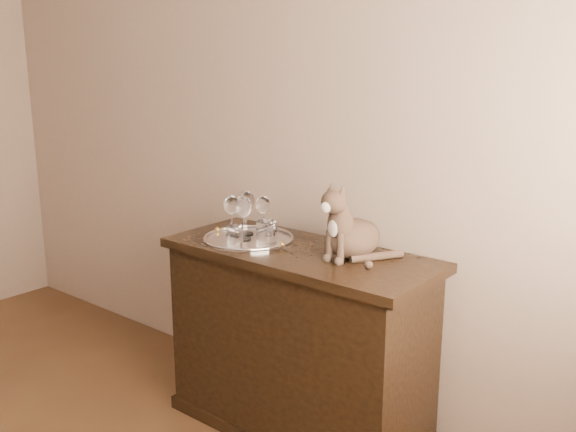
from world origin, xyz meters
name	(u,v)px	position (x,y,z in m)	size (l,w,h in m)	color
wall_back	(243,117)	(0.00, 2.25, 1.35)	(4.00, 0.10, 2.70)	tan
sideboard	(299,343)	(0.60, 1.94, 0.42)	(1.20, 0.50, 0.85)	black
tray	(249,240)	(0.34, 1.91, 0.85)	(0.40, 0.40, 0.01)	silver
wine_glass_a	(246,213)	(0.28, 1.96, 0.96)	(0.08, 0.08, 0.20)	silver
wine_glass_b	(263,214)	(0.32, 2.03, 0.94)	(0.07, 0.07, 0.17)	white
wine_glass_c	(231,215)	(0.23, 1.92, 0.95)	(0.07, 0.07, 0.18)	white
wine_glass_d	(244,218)	(0.33, 1.89, 0.95)	(0.07, 0.07, 0.19)	silver
tumbler_b	(235,235)	(0.35, 1.82, 0.90)	(0.07, 0.07, 0.08)	silver
tumbler_c	(267,233)	(0.45, 1.90, 0.91)	(0.09, 0.09, 0.10)	silver
cat	(353,219)	(0.83, 2.00, 1.01)	(0.31, 0.29, 0.32)	brown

